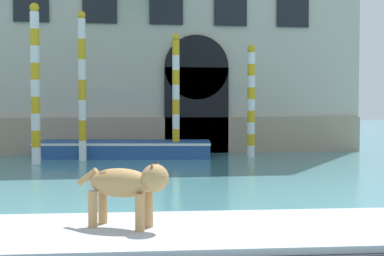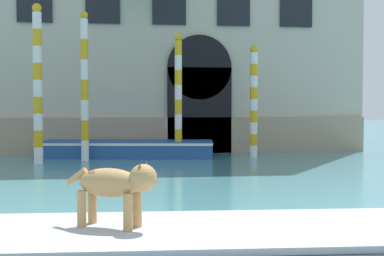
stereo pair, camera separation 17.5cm
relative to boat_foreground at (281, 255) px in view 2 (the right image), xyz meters
name	(u,v)px [view 2 (the right image)]	position (x,y,z in m)	size (l,w,h in m)	color
boat_foreground	(281,255)	(0.00, 0.00, 0.00)	(7.96, 2.03, 0.59)	black
dog_on_deck	(116,184)	(-1.52, 0.11, 0.68)	(0.84, 0.54, 0.61)	tan
boat_moored_near_palazzo	(127,149)	(-1.46, 13.02, -0.03)	(5.87, 2.45, 0.53)	#234C8C
mooring_pole_0	(38,83)	(-4.02, 11.23, 2.04)	(0.27, 0.27, 4.66)	white
mooring_pole_1	(178,95)	(0.21, 12.43, 1.72)	(0.24, 0.24, 4.02)	white
mooring_pole_2	(254,101)	(2.71, 12.47, 1.55)	(0.26, 0.26, 3.69)	white
mooring_pole_3	(85,86)	(-2.74, 12.01, 2.00)	(0.25, 0.25, 4.60)	white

